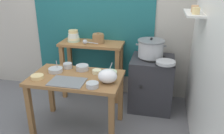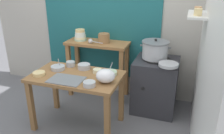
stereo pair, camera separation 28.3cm
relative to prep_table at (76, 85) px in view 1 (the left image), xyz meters
The scene contains 20 objects.
ground_plane 0.61m from the prep_table, 24.70° to the left, with size 9.00×9.00×0.00m, color slate.
wall_back 1.33m from the prep_table, 82.68° to the left, with size 4.40×0.12×2.60m.
wall_right 1.63m from the prep_table, ahead, with size 0.30×3.20×2.60m.
prep_table is the anchor object (origin of this frame).
back_shelf_table 0.86m from the prep_table, 93.97° to the left, with size 0.96×0.40×0.90m.
stove_block 1.16m from the prep_table, 39.75° to the left, with size 0.60×0.61×0.78m.
steamer_pot 1.16m from the prep_table, 41.84° to the left, with size 0.42×0.37×0.28m.
clay_pot 0.93m from the prep_table, 86.77° to the left, with size 0.17×0.17×0.17m.
bowl_stack_enamel 1.00m from the prep_table, 111.70° to the left, with size 0.19×0.19×0.18m.
ladle 0.83m from the prep_table, 98.99° to the left, with size 0.25×0.10×0.07m.
serving_tray 0.21m from the prep_table, 103.59° to the right, with size 0.40×0.28×0.01m, color slate.
plastic_bag 0.46m from the prep_table, 10.57° to the right, with size 0.22×0.20×0.16m, color white.
wide_pan 1.18m from the prep_table, 25.61° to the left, with size 0.25×0.25×0.04m, color #B7BABF.
prep_bowl_0 0.30m from the prep_table, 32.48° to the left, with size 0.11×0.11×0.05m.
prep_bowl_1 0.47m from the prep_table, 160.29° to the right, with size 0.15×0.15×0.04m.
prep_bowl_2 0.34m from the prep_table, 164.72° to the left, with size 0.18×0.18×0.16m.
prep_bowl_3 0.26m from the prep_table, 87.06° to the left, with size 0.16×0.16×0.07m.
prep_bowl_4 0.34m from the prep_table, 130.09° to the left, with size 0.11×0.11×0.07m.
prep_bowl_5 0.43m from the prep_table, 20.28° to the left, with size 0.18×0.18×0.15m.
prep_bowl_6 0.39m from the prep_table, 39.74° to the right, with size 0.14×0.14×0.05m.
Camera 1 is at (0.91, -2.44, 1.88)m, focal length 37.57 mm.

